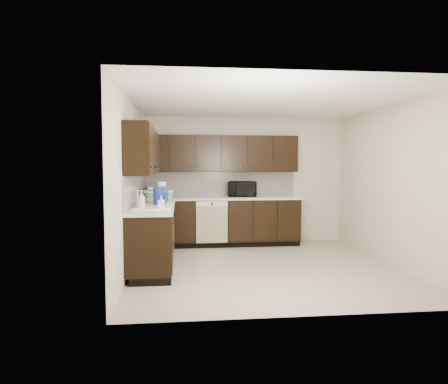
% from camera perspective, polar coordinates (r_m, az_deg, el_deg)
% --- Properties ---
extents(floor, '(4.00, 4.00, 0.00)m').
position_cam_1_polar(floor, '(6.24, 5.83, -10.60)').
color(floor, '#A29686').
rests_on(floor, ground).
extents(ceiling, '(4.00, 4.00, 0.00)m').
position_cam_1_polar(ceiling, '(6.11, 6.00, 12.73)').
color(ceiling, white).
rests_on(ceiling, wall_back).
extents(wall_back, '(4.00, 0.02, 2.50)m').
position_cam_1_polar(wall_back, '(8.01, 2.92, 1.70)').
color(wall_back, '#BDB1A1').
rests_on(wall_back, floor).
extents(wall_left, '(0.02, 4.00, 2.50)m').
position_cam_1_polar(wall_left, '(5.96, -13.26, 0.81)').
color(wall_left, '#BDB1A1').
rests_on(wall_left, floor).
extents(wall_right, '(0.02, 4.00, 2.50)m').
position_cam_1_polar(wall_right, '(6.75, 22.75, 0.97)').
color(wall_right, '#BDB1A1').
rests_on(wall_right, floor).
extents(wall_front, '(4.00, 0.02, 2.50)m').
position_cam_1_polar(wall_front, '(4.11, 11.74, -0.55)').
color(wall_front, '#BDB1A1').
rests_on(wall_front, floor).
extents(lower_cabinets, '(3.00, 2.80, 0.90)m').
position_cam_1_polar(lower_cabinets, '(7.11, -4.03, -5.37)').
color(lower_cabinets, black).
rests_on(lower_cabinets, floor).
extents(countertop, '(3.03, 2.83, 0.04)m').
position_cam_1_polar(countertop, '(7.04, -4.06, -1.31)').
color(countertop, beige).
rests_on(countertop, lower_cabinets).
extents(backsplash, '(3.00, 2.80, 0.48)m').
position_cam_1_polar(backsplash, '(7.23, -5.79, 0.88)').
color(backsplash, silver).
rests_on(backsplash, countertop).
extents(upper_cabinets, '(3.00, 2.80, 0.70)m').
position_cam_1_polar(upper_cabinets, '(7.11, -4.89, 5.59)').
color(upper_cabinets, black).
rests_on(upper_cabinets, wall_back).
extents(dishwasher, '(0.58, 0.04, 0.78)m').
position_cam_1_polar(dishwasher, '(7.40, -1.74, -3.95)').
color(dishwasher, '#F4E8C8').
rests_on(dishwasher, lower_cabinets).
extents(sink, '(0.54, 0.82, 0.42)m').
position_cam_1_polar(sink, '(5.95, -10.16, -2.72)').
color(sink, '#F4E8C8').
rests_on(sink, countertop).
extents(microwave, '(0.60, 0.48, 0.29)m').
position_cam_1_polar(microwave, '(7.75, 2.68, 0.42)').
color(microwave, black).
rests_on(microwave, countertop).
extents(soap_bottle_a, '(0.09, 0.09, 0.19)m').
position_cam_1_polar(soap_bottle_a, '(5.60, -8.96, -1.51)').
color(soap_bottle_a, gray).
rests_on(soap_bottle_a, countertop).
extents(soap_bottle_b, '(0.12, 0.12, 0.26)m').
position_cam_1_polar(soap_bottle_b, '(5.71, -11.71, -1.10)').
color(soap_bottle_b, gray).
rests_on(soap_bottle_b, countertop).
extents(toaster_oven, '(0.38, 0.31, 0.21)m').
position_cam_1_polar(toaster_oven, '(7.62, -9.68, 0.00)').
color(toaster_oven, silver).
rests_on(toaster_oven, countertop).
extents(storage_bin, '(0.47, 0.36, 0.18)m').
position_cam_1_polar(storage_bin, '(6.74, -9.28, -0.67)').
color(storage_bin, silver).
rests_on(storage_bin, countertop).
extents(blue_pitcher, '(0.24, 0.24, 0.30)m').
position_cam_1_polar(blue_pitcher, '(6.09, -9.21, -0.60)').
color(blue_pitcher, navy).
rests_on(blue_pitcher, countertop).
extents(teal_tumbler, '(0.10, 0.10, 0.18)m').
position_cam_1_polar(teal_tumbler, '(6.48, -8.44, -0.83)').
color(teal_tumbler, '#0C8584').
rests_on(teal_tumbler, countertop).
extents(paper_towel_roll, '(0.16, 0.16, 0.33)m').
position_cam_1_polar(paper_towel_roll, '(6.83, -8.91, 0.05)').
color(paper_towel_roll, white).
rests_on(paper_towel_roll, countertop).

